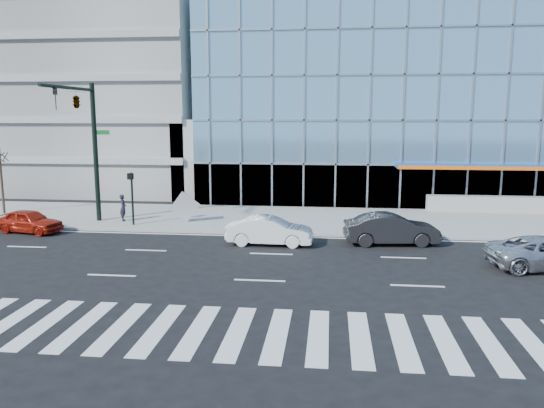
{
  "coord_description": "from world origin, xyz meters",
  "views": [
    {
      "loc": [
        2.67,
        -23.63,
        6.37
      ],
      "look_at": [
        -0.29,
        3.0,
        1.84
      ],
      "focal_mm": 35.0,
      "sensor_mm": 36.0,
      "label": 1
    }
  ],
  "objects_px": {
    "red_sedan": "(29,221)",
    "pedestrian": "(123,208)",
    "ped_signal_post": "(132,190)",
    "tilted_panel": "(185,207)",
    "traffic_signal": "(82,118)",
    "white_sedan": "(270,231)",
    "dark_sedan": "(392,229)"
  },
  "relations": [
    {
      "from": "red_sedan",
      "to": "pedestrian",
      "type": "relative_size",
      "value": 2.36
    },
    {
      "from": "ped_signal_post",
      "to": "red_sedan",
      "type": "height_order",
      "value": "ped_signal_post"
    },
    {
      "from": "tilted_panel",
      "to": "traffic_signal",
      "type": "bearing_deg",
      "value": -168.46
    },
    {
      "from": "red_sedan",
      "to": "tilted_panel",
      "type": "xyz_separation_m",
      "value": [
        7.87,
        3.06,
        0.42
      ]
    },
    {
      "from": "pedestrian",
      "to": "red_sedan",
      "type": "bearing_deg",
      "value": 105.61
    },
    {
      "from": "ped_signal_post",
      "to": "red_sedan",
      "type": "xyz_separation_m",
      "value": [
        -5.14,
        -1.89,
        -1.51
      ]
    },
    {
      "from": "red_sedan",
      "to": "white_sedan",
      "type": "bearing_deg",
      "value": -83.55
    },
    {
      "from": "traffic_signal",
      "to": "pedestrian",
      "type": "xyz_separation_m",
      "value": [
        1.52,
        1.42,
        -5.22
      ]
    },
    {
      "from": "ped_signal_post",
      "to": "dark_sedan",
      "type": "relative_size",
      "value": 0.65
    },
    {
      "from": "traffic_signal",
      "to": "dark_sedan",
      "type": "xyz_separation_m",
      "value": [
        16.72,
        -2.04,
        -5.4
      ]
    },
    {
      "from": "ped_signal_post",
      "to": "dark_sedan",
      "type": "distance_m",
      "value": 14.49
    },
    {
      "from": "ped_signal_post",
      "to": "pedestrian",
      "type": "bearing_deg",
      "value": 133.04
    },
    {
      "from": "pedestrian",
      "to": "tilted_panel",
      "type": "relative_size",
      "value": 1.22
    },
    {
      "from": "ped_signal_post",
      "to": "white_sedan",
      "type": "height_order",
      "value": "ped_signal_post"
    },
    {
      "from": "white_sedan",
      "to": "red_sedan",
      "type": "relative_size",
      "value": 1.14
    },
    {
      "from": "white_sedan",
      "to": "dark_sedan",
      "type": "bearing_deg",
      "value": -81.37
    },
    {
      "from": "dark_sedan",
      "to": "pedestrian",
      "type": "relative_size",
      "value": 2.94
    },
    {
      "from": "ped_signal_post",
      "to": "pedestrian",
      "type": "distance_m",
      "value": 1.87
    },
    {
      "from": "white_sedan",
      "to": "tilted_panel",
      "type": "distance_m",
      "value": 7.0
    },
    {
      "from": "traffic_signal",
      "to": "white_sedan",
      "type": "xyz_separation_m",
      "value": [
        10.72,
        -2.77,
        -5.46
      ]
    },
    {
      "from": "tilted_panel",
      "to": "dark_sedan",
      "type": "bearing_deg",
      "value": -22.2
    },
    {
      "from": "tilted_panel",
      "to": "red_sedan",
      "type": "bearing_deg",
      "value": -163.65
    },
    {
      "from": "traffic_signal",
      "to": "pedestrian",
      "type": "distance_m",
      "value": 5.62
    },
    {
      "from": "white_sedan",
      "to": "red_sedan",
      "type": "distance_m",
      "value": 13.42
    },
    {
      "from": "ped_signal_post",
      "to": "white_sedan",
      "type": "relative_size",
      "value": 0.71
    },
    {
      "from": "ped_signal_post",
      "to": "dark_sedan",
      "type": "height_order",
      "value": "ped_signal_post"
    },
    {
      "from": "white_sedan",
      "to": "dark_sedan",
      "type": "height_order",
      "value": "dark_sedan"
    },
    {
      "from": "traffic_signal",
      "to": "white_sedan",
      "type": "bearing_deg",
      "value": -14.48
    },
    {
      "from": "white_sedan",
      "to": "pedestrian",
      "type": "relative_size",
      "value": 2.69
    },
    {
      "from": "white_sedan",
      "to": "pedestrian",
      "type": "xyz_separation_m",
      "value": [
        -9.2,
        4.19,
        0.24
      ]
    },
    {
      "from": "dark_sedan",
      "to": "tilted_panel",
      "type": "bearing_deg",
      "value": 66.37
    },
    {
      "from": "traffic_signal",
      "to": "dark_sedan",
      "type": "bearing_deg",
      "value": -6.94
    }
  ]
}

